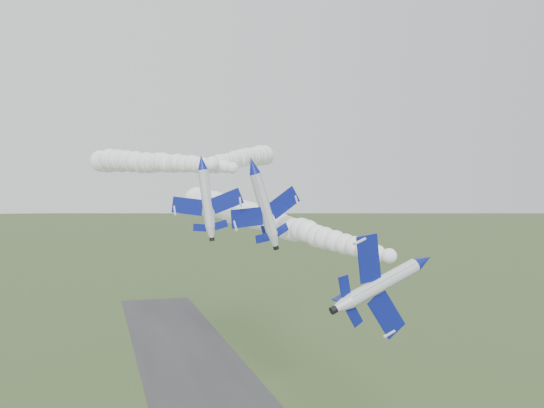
# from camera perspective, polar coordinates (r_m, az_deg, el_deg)

# --- Properties ---
(jet_lead) EXTENTS (4.72, 13.72, 10.62)m
(jet_lead) POSITION_cam_1_polar(r_m,az_deg,el_deg) (68.22, 14.08, -5.24)
(jet_lead) COLOR silver
(smoke_trail_jet_lead) EXTENTS (18.79, 77.65, 5.79)m
(smoke_trail_jet_lead) POSITION_cam_1_polar(r_m,az_deg,el_deg) (103.91, -0.80, -1.48)
(smoke_trail_jet_lead) COLOR white
(jet_pair_left) EXTENTS (10.25, 11.83, 3.19)m
(jet_pair_left) POSITION_cam_1_polar(r_m,az_deg,el_deg) (87.16, -6.64, 3.92)
(jet_pair_left) COLOR silver
(smoke_trail_jet_pair_left) EXTENTS (30.22, 61.19, 4.58)m
(smoke_trail_jet_pair_left) POSITION_cam_1_polar(r_m,az_deg,el_deg) (122.10, -2.56, 4.32)
(smoke_trail_jet_pair_left) COLOR white
(jet_pair_right) EXTENTS (11.63, 14.23, 4.67)m
(jet_pair_right) POSITION_cam_1_polar(r_m,az_deg,el_deg) (88.14, -1.79, 3.67)
(jet_pair_right) COLOR silver
(smoke_trail_jet_pair_right) EXTENTS (25.42, 73.23, 5.41)m
(smoke_trail_jet_pair_right) POSITION_cam_1_polar(r_m,az_deg,el_deg) (125.31, -11.27, 3.83)
(smoke_trail_jet_pair_right) COLOR white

